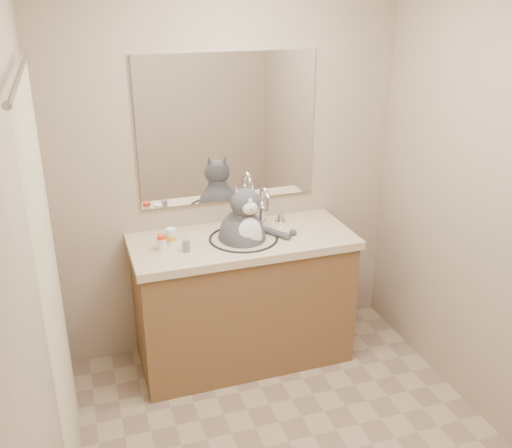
# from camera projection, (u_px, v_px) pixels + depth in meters

# --- Properties ---
(room) EXTENTS (2.22, 2.52, 2.42)m
(room) POSITION_uv_depth(u_px,v_px,m) (309.00, 249.00, 2.44)
(room) COLOR gray
(room) RESTS_ON ground
(vanity) EXTENTS (1.34, 0.59, 1.12)m
(vanity) POSITION_uv_depth(u_px,v_px,m) (243.00, 297.00, 3.57)
(vanity) COLOR brown
(vanity) RESTS_ON ground
(mirror) EXTENTS (1.10, 0.02, 0.90)m
(mirror) POSITION_uv_depth(u_px,v_px,m) (228.00, 129.00, 3.43)
(mirror) COLOR white
(mirror) RESTS_ON room
(shower_curtain) EXTENTS (0.02, 1.30, 1.93)m
(shower_curtain) POSITION_uv_depth(u_px,v_px,m) (56.00, 312.00, 2.28)
(shower_curtain) COLOR #BFB790
(shower_curtain) RESTS_ON ground
(cat) EXTENTS (0.44, 0.35, 0.57)m
(cat) POSITION_uv_depth(u_px,v_px,m) (243.00, 235.00, 3.39)
(cat) COLOR #454449
(cat) RESTS_ON vanity
(pill_bottle_redcap) EXTENTS (0.07, 0.07, 0.09)m
(pill_bottle_redcap) POSITION_uv_depth(u_px,v_px,m) (162.00, 242.00, 3.24)
(pill_bottle_redcap) COLOR white
(pill_bottle_redcap) RESTS_ON vanity
(pill_bottle_orange) EXTENTS (0.07, 0.07, 0.10)m
(pill_bottle_orange) POSITION_uv_depth(u_px,v_px,m) (171.00, 236.00, 3.32)
(pill_bottle_orange) COLOR white
(pill_bottle_orange) RESTS_ON vanity
(grey_canister) EXTENTS (0.05, 0.05, 0.07)m
(grey_canister) POSITION_uv_depth(u_px,v_px,m) (186.00, 246.00, 3.22)
(grey_canister) COLOR slate
(grey_canister) RESTS_ON vanity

